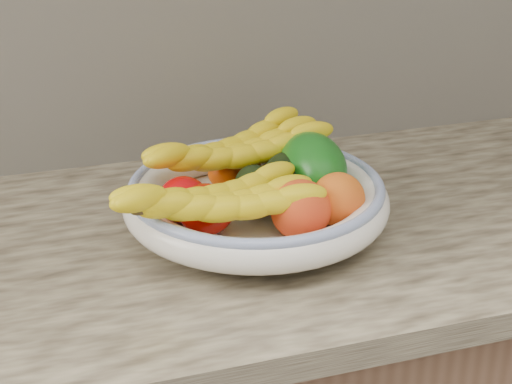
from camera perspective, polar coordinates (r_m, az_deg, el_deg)
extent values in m
cube|color=tan|center=(1.20, -0.29, -3.10)|extent=(2.44, 0.66, 0.04)
cube|color=beige|center=(1.39, -4.19, 12.65)|extent=(2.40, 0.02, 0.50)
cylinder|color=white|center=(1.17, 0.00, -2.32)|extent=(0.13, 0.13, 0.02)
cylinder|color=white|center=(1.16, 0.00, -1.71)|extent=(0.32, 0.32, 0.01)
torus|color=white|center=(1.15, 0.00, -0.54)|extent=(0.39, 0.39, 0.05)
torus|color=#3A57A5|center=(1.14, 0.00, 0.46)|extent=(0.37, 0.37, 0.02)
ellipsoid|color=#E85104|center=(1.22, -2.31, 1.37)|extent=(0.07, 0.07, 0.05)
ellipsoid|color=orange|center=(1.25, -0.98, 1.99)|extent=(0.07, 0.07, 0.05)
ellipsoid|color=#BE0408|center=(1.12, -5.31, -0.54)|extent=(0.09, 0.09, 0.07)
ellipsoid|color=#BA0B03|center=(1.09, -3.65, -1.27)|extent=(0.10, 0.10, 0.07)
ellipsoid|color=black|center=(1.15, 0.02, 0.30)|extent=(0.07, 0.10, 0.06)
ellipsoid|color=black|center=(1.18, 2.23, 1.05)|extent=(0.11, 0.13, 0.07)
ellipsoid|color=#0F5310|center=(1.19, 4.09, 1.75)|extent=(0.13, 0.15, 0.13)
ellipsoid|color=orange|center=(1.08, 3.28, -1.29)|extent=(0.09, 0.09, 0.08)
ellipsoid|color=orange|center=(1.11, 5.99, -0.53)|extent=(0.08, 0.08, 0.08)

